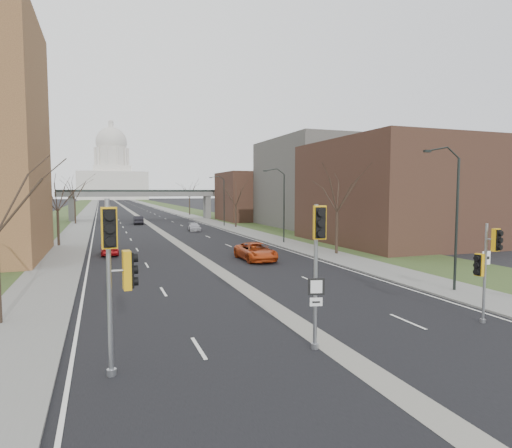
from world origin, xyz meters
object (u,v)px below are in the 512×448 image
signal_pole_left (116,262)px  car_right_near (256,252)px  signal_pole_median (318,250)px  car_right_mid (194,227)px  car_left_near (110,248)px  car_left_far (138,220)px  speed_limit_sign (485,267)px  signal_pole_right (487,259)px

signal_pole_left → car_right_near: (12.46, 21.04, -3.09)m
signal_pole_median → car_right_mid: bearing=97.9°
signal_pole_left → car_left_near: bearing=85.9°
signal_pole_left → car_left_far: size_ratio=1.26×
car_right_near → car_left_near: bearing=146.8°
speed_limit_sign → car_right_near: 19.29m
car_left_near → car_right_mid: 25.23m
speed_limit_sign → car_right_mid: bearing=95.7°
signal_pole_median → signal_pole_right: bearing=16.9°
speed_limit_sign → car_right_mid: speed_limit_sign is taller
signal_pole_median → car_left_far: 67.90m
speed_limit_sign → car_left_far: (-13.41, 64.46, -1.24)m
signal_pole_left → car_left_far: 67.91m
car_left_near → car_right_near: (12.19, -7.83, 0.10)m
car_left_near → car_left_far: bearing=-98.9°
speed_limit_sign → car_right_near: speed_limit_sign is taller
signal_pole_left → signal_pole_right: bearing=-3.0°
car_right_mid → signal_pole_right: bearing=-81.1°
car_left_near → signal_pole_median: bearing=103.0°
speed_limit_sign → car_left_far: bearing=99.8°
car_left_near → car_right_near: 14.49m
car_left_near → car_right_near: bearing=146.8°
signal_pole_right → car_right_near: (-3.70, 20.90, -2.28)m
signal_pole_right → car_left_far: 68.22m
signal_pole_right → speed_limit_sign: size_ratio=1.70×
signal_pole_median → car_right_near: size_ratio=1.00×
car_left_far → speed_limit_sign: bearing=102.1°
car_left_far → car_right_near: (6.42, -46.53, 0.01)m
signal_pole_left → signal_pole_median: (7.23, -0.25, 0.06)m
signal_pole_median → signal_pole_left: bearing=-167.5°
signal_pole_left → speed_limit_sign: bearing=5.5°
signal_pole_median → speed_limit_sign: size_ratio=2.06×
signal_pole_left → car_right_near: 24.65m
car_left_near → car_left_far: size_ratio=0.86×
car_left_near → car_left_far: 39.13m
signal_pole_median → car_right_mid: size_ratio=1.34×
car_left_far → car_right_near: car_right_near is taller
signal_pole_left → car_right_mid: size_ratio=1.41×
signal_pole_left → car_left_far: (6.04, 67.57, -3.10)m
car_left_near → car_right_mid: bearing=-121.0°
car_left_near → car_right_near: size_ratio=0.72×
car_left_far → car_right_near: bearing=98.2°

